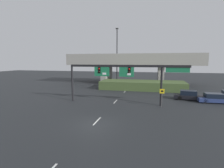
{
  "coord_description": "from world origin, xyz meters",
  "views": [
    {
      "loc": [
        5.49,
        -15.52,
        6.13
      ],
      "look_at": [
        0.0,
        7.43,
        2.97
      ],
      "focal_mm": 28.0,
      "sensor_mm": 36.0,
      "label": 1
    }
  ],
  "objects": [
    {
      "name": "ground_plane",
      "position": [
        0.0,
        0.0,
        0.0
      ],
      "size": [
        160.0,
        160.0,
        0.0
      ],
      "primitive_type": "plane",
      "color": "black"
    },
    {
      "name": "signal_gantry",
      "position": [
        1.23,
        8.72,
        4.55
      ],
      "size": [
        16.83,
        0.44,
        5.55
      ],
      "color": "black",
      "rests_on": "ground"
    },
    {
      "name": "parked_sedan_near_right",
      "position": [
        11.04,
        13.6,
        0.68
      ],
      "size": [
        4.82,
        2.45,
        1.47
      ],
      "rotation": [
        0.0,
        0.0,
        -0.14
      ],
      "color": "black",
      "rests_on": "ground"
    },
    {
      "name": "highway_light_pole_near",
      "position": [
        -3.73,
        28.49,
        7.48
      ],
      "size": [
        0.7,
        0.36,
        14.2
      ],
      "color": "black",
      "rests_on": "ground"
    },
    {
      "name": "parked_sedan_mid_right",
      "position": [
        14.29,
        12.38,
        0.64
      ],
      "size": [
        4.7,
        1.94,
        1.39
      ],
      "rotation": [
        0.0,
        0.0,
        0.02
      ],
      "color": "navy",
      "rests_on": "ground"
    },
    {
      "name": "overpass_bridge",
      "position": [
        -0.0,
        31.45,
        5.5
      ],
      "size": [
        34.21,
        9.36,
        7.85
      ],
      "color": "gray",
      "rests_on": "ground"
    },
    {
      "name": "speed_limit_sign",
      "position": [
        6.63,
        7.85,
        1.64
      ],
      "size": [
        0.6,
        0.11,
        2.52
      ],
      "color": "#4C4C4C",
      "rests_on": "ground"
    },
    {
      "name": "lane_markings",
      "position": [
        0.0,
        14.09,
        0.0
      ],
      "size": [
        0.14,
        46.63,
        0.01
      ],
      "color": "silver",
      "rests_on": "ground"
    },
    {
      "name": "grass_embankment",
      "position": [
        3.16,
        22.3,
        0.88
      ],
      "size": [
        17.78,
        6.2,
        1.75
      ],
      "color": "#42562D",
      "rests_on": "ground"
    }
  ]
}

